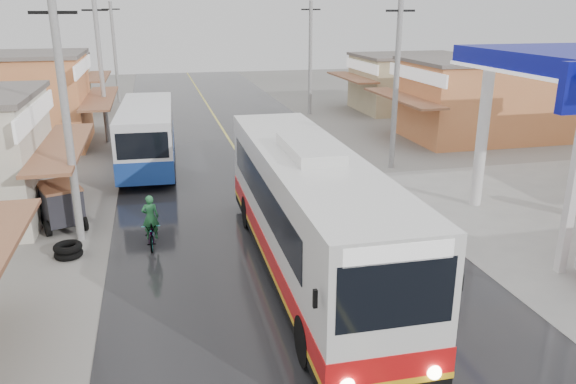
% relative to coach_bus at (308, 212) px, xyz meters
% --- Properties ---
extents(ground, '(120.00, 120.00, 0.00)m').
position_rel_coach_bus_xyz_m(ground, '(0.13, -4.82, -1.91)').
color(ground, slate).
rests_on(ground, ground).
extents(road, '(12.00, 90.00, 0.02)m').
position_rel_coach_bus_xyz_m(road, '(0.13, 10.18, -1.90)').
color(road, black).
rests_on(road, ground).
extents(centre_line, '(0.15, 90.00, 0.01)m').
position_rel_coach_bus_xyz_m(centre_line, '(0.13, 10.18, -1.89)').
color(centre_line, '#D8CC4C').
rests_on(centre_line, road).
extents(shopfronts_right, '(11.00, 44.00, 4.80)m').
position_rel_coach_bus_xyz_m(shopfronts_right, '(15.13, 7.18, -1.91)').
color(shopfronts_right, beige).
rests_on(shopfronts_right, ground).
extents(utility_poles_left, '(1.60, 50.00, 8.00)m').
position_rel_coach_bus_xyz_m(utility_poles_left, '(-6.87, 11.18, -1.91)').
color(utility_poles_left, gray).
rests_on(utility_poles_left, ground).
extents(utility_poles_right, '(1.60, 36.00, 8.00)m').
position_rel_coach_bus_xyz_m(utility_poles_right, '(7.13, 10.18, -1.91)').
color(utility_poles_right, gray).
rests_on(utility_poles_right, ground).
extents(coach_bus, '(2.99, 12.73, 3.96)m').
position_rel_coach_bus_xyz_m(coach_bus, '(0.00, 0.00, 0.00)').
color(coach_bus, silver).
rests_on(coach_bus, road).
extents(second_bus, '(2.81, 9.18, 3.02)m').
position_rel_coach_bus_xyz_m(second_bus, '(-4.52, 13.06, -0.28)').
color(second_bus, silver).
rests_on(second_bus, road).
extents(cyclist, '(0.63, 1.71, 1.83)m').
position_rel_coach_bus_xyz_m(cyclist, '(-4.50, 3.01, -1.31)').
color(cyclist, black).
rests_on(cyclist, ground).
extents(tricycle_near, '(1.99, 2.24, 1.58)m').
position_rel_coach_bus_xyz_m(tricycle_near, '(-7.63, 5.57, -1.01)').
color(tricycle_near, '#26262D').
rests_on(tricycle_near, ground).
extents(tyre_stack, '(0.89, 0.89, 0.46)m').
position_rel_coach_bus_xyz_m(tyre_stack, '(-7.10, 2.78, -1.68)').
color(tyre_stack, black).
rests_on(tyre_stack, ground).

